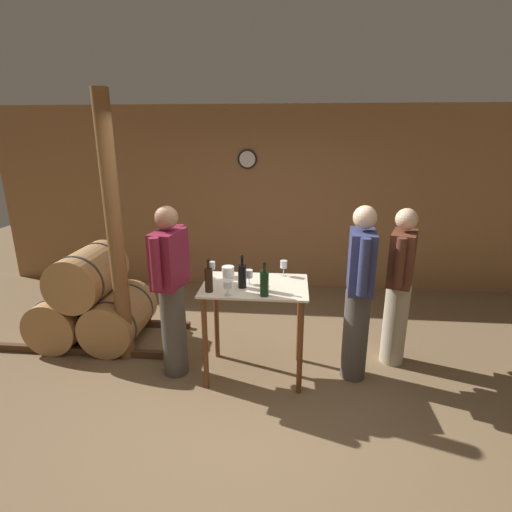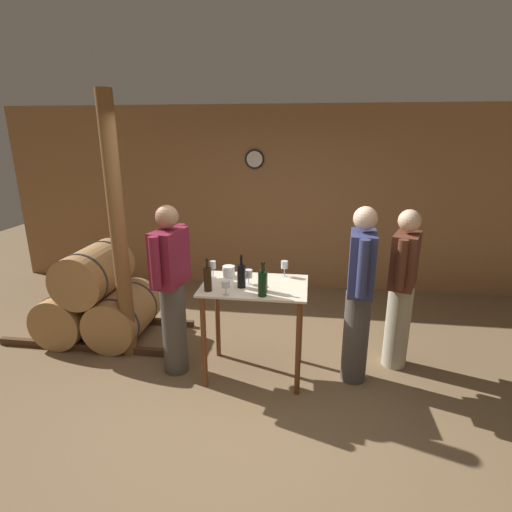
% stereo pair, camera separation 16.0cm
% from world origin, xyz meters
% --- Properties ---
extents(ground_plane, '(14.00, 14.00, 0.00)m').
position_xyz_m(ground_plane, '(0.00, 0.00, 0.00)').
color(ground_plane, brown).
extents(back_wall, '(8.40, 0.08, 2.70)m').
position_xyz_m(back_wall, '(-0.00, 2.90, 1.35)').
color(back_wall, '#996B42').
rests_on(back_wall, ground_plane).
extents(barrel_rack, '(2.05, 0.87, 1.10)m').
position_xyz_m(barrel_rack, '(-1.90, 0.95, 0.45)').
color(barrel_rack, '#4C331E').
rests_on(barrel_rack, ground_plane).
extents(tasting_table, '(0.99, 0.67, 0.95)m').
position_xyz_m(tasting_table, '(0.01, 0.43, 0.74)').
color(tasting_table, beige).
rests_on(tasting_table, ground_plane).
extents(wooden_post, '(0.16, 0.16, 2.70)m').
position_xyz_m(wooden_post, '(-1.39, 0.63, 1.35)').
color(wooden_post, brown).
rests_on(wooden_post, ground_plane).
extents(wine_bottle_far_left, '(0.07, 0.07, 0.30)m').
position_xyz_m(wine_bottle_far_left, '(-0.38, 0.22, 1.07)').
color(wine_bottle_far_left, black).
rests_on(wine_bottle_far_left, tasting_table).
extents(wine_bottle_left, '(0.08, 0.08, 0.31)m').
position_xyz_m(wine_bottle_left, '(-0.10, 0.35, 1.07)').
color(wine_bottle_left, black).
rests_on(wine_bottle_left, tasting_table).
extents(wine_bottle_center, '(0.08, 0.08, 0.28)m').
position_xyz_m(wine_bottle_center, '(0.11, 0.28, 1.06)').
color(wine_bottle_center, black).
rests_on(wine_bottle_center, tasting_table).
extents(wine_bottle_right, '(0.08, 0.08, 0.31)m').
position_xyz_m(wine_bottle_right, '(0.12, 0.17, 1.07)').
color(wine_bottle_right, black).
rests_on(wine_bottle_right, tasting_table).
extents(wine_glass_near_left, '(0.06, 0.06, 0.16)m').
position_xyz_m(wine_glass_near_left, '(-0.42, 0.58, 1.07)').
color(wine_glass_near_left, silver).
rests_on(wine_glass_near_left, tasting_table).
extents(wine_glass_near_center, '(0.07, 0.07, 0.13)m').
position_xyz_m(wine_glass_near_center, '(-0.20, 0.15, 1.04)').
color(wine_glass_near_center, silver).
rests_on(wine_glass_near_center, tasting_table).
extents(wine_glass_near_right, '(0.07, 0.07, 0.14)m').
position_xyz_m(wine_glass_near_right, '(-0.04, 0.44, 1.05)').
color(wine_glass_near_right, silver).
rests_on(wine_glass_near_right, tasting_table).
extents(wine_glass_far_side, '(0.07, 0.07, 0.16)m').
position_xyz_m(wine_glass_far_side, '(0.27, 0.70, 1.06)').
color(wine_glass_far_side, silver).
rests_on(wine_glass_far_side, tasting_table).
extents(ice_bucket, '(0.12, 0.12, 0.11)m').
position_xyz_m(ice_bucket, '(-0.27, 0.61, 1.00)').
color(ice_bucket, white).
rests_on(ice_bucket, tasting_table).
extents(person_host, '(0.25, 0.59, 1.71)m').
position_xyz_m(person_host, '(0.98, 0.47, 0.90)').
color(person_host, '#4C4742').
rests_on(person_host, ground_plane).
extents(person_visitor_with_scarf, '(0.34, 0.56, 1.63)m').
position_xyz_m(person_visitor_with_scarf, '(1.42, 0.78, 0.86)').
color(person_visitor_with_scarf, '#B7AD93').
rests_on(person_visitor_with_scarf, ground_plane).
extents(person_visitor_bearded, '(0.29, 0.58, 1.69)m').
position_xyz_m(person_visitor_bearded, '(-0.78, 0.37, 0.89)').
color(person_visitor_bearded, '#4C4742').
rests_on(person_visitor_bearded, ground_plane).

